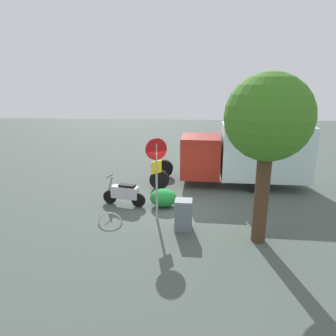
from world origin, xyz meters
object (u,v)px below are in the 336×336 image
object	(u,v)px
motorcycle	(125,193)
stop_sign	(156,166)
box_truck_near	(244,153)
street_tree	(268,120)
bike_rack_hoop	(110,224)
utility_cabinet	(183,215)

from	to	relation	value
motorcycle	stop_sign	xyz separation A→B (m)	(-1.43, 1.16, 1.46)
box_truck_near	motorcycle	distance (m)	5.96
box_truck_near	street_tree	world-z (taller)	street_tree
bike_rack_hoop	motorcycle	bearing A→B (deg)	-95.60
motorcycle	utility_cabinet	world-z (taller)	motorcycle
stop_sign	street_tree	bearing A→B (deg)	158.24
stop_sign	bike_rack_hoop	world-z (taller)	stop_sign
stop_sign	motorcycle	bearing A→B (deg)	-39.11
stop_sign	utility_cabinet	bearing A→B (deg)	143.39
street_tree	utility_cabinet	bearing A→B (deg)	-14.39
box_truck_near	bike_rack_hoop	distance (m)	7.15
box_truck_near	stop_sign	xyz separation A→B (m)	(3.67, 4.04, 0.36)
box_truck_near	utility_cabinet	bearing A→B (deg)	62.70
box_truck_near	motorcycle	size ratio (longest dim) A/B	4.08
street_tree	box_truck_near	bearing A→B (deg)	-93.62
street_tree	bike_rack_hoop	size ratio (longest dim) A/B	5.99
street_tree	utility_cabinet	distance (m)	4.05
box_truck_near	street_tree	bearing A→B (deg)	88.53
street_tree	utility_cabinet	xyz separation A→B (m)	(2.35, -0.60, -3.24)
utility_cabinet	bike_rack_hoop	xyz separation A→B (m)	(2.57, -0.21, -0.52)
motorcycle	stop_sign	world-z (taller)	stop_sign
stop_sign	bike_rack_hoop	size ratio (longest dim) A/B	3.49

